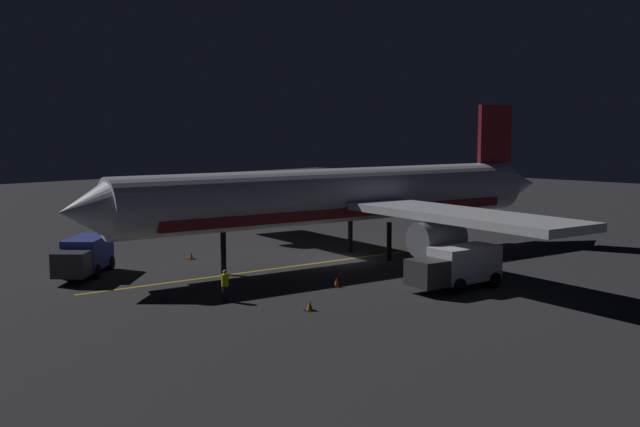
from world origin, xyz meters
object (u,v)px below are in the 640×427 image
ground_crew_worker (225,285)px  traffic_cone_under_wing (191,256)px  baggage_truck (85,257)px  traffic_cone_near_right (310,306)px  traffic_cone_near_left (337,283)px  catering_truck (457,267)px  airliner (347,197)px

ground_crew_worker → traffic_cone_under_wing: bearing=-28.4°
baggage_truck → traffic_cone_near_right: 16.96m
baggage_truck → traffic_cone_near_right: size_ratio=10.45×
ground_crew_worker → traffic_cone_near_right: bearing=-159.6°
traffic_cone_near_right → traffic_cone_near_left: bearing=-60.7°
ground_crew_worker → traffic_cone_near_left: ground_crew_worker is taller
baggage_truck → catering_truck: catering_truck is taller
baggage_truck → traffic_cone_near_right: bearing=-167.9°
traffic_cone_near_left → airliner: bearing=-51.6°
ground_crew_worker → baggage_truck: bearing=8.6°
airliner → traffic_cone_under_wing: bearing=44.3°
airliner → traffic_cone_near_right: (-8.74, 12.54, -4.19)m
airliner → ground_crew_worker: 15.27m
airliner → traffic_cone_under_wing: 11.91m
traffic_cone_near_left → traffic_cone_near_right: 5.91m
baggage_truck → traffic_cone_under_wing: 8.36m
baggage_truck → ground_crew_worker: baggage_truck is taller
airliner → traffic_cone_near_right: size_ratio=72.79×
airliner → traffic_cone_under_wing: size_ratio=72.79×
traffic_cone_near_right → traffic_cone_under_wing: bearing=-15.9°
catering_truck → ground_crew_worker: size_ratio=3.58×
baggage_truck → ground_crew_worker: (-11.86, -1.79, -0.36)m
traffic_cone_near_left → catering_truck: bearing=-140.1°
traffic_cone_near_left → traffic_cone_under_wing: (13.84, 0.40, 0.00)m
traffic_cone_near_right → traffic_cone_under_wing: size_ratio=1.00×
catering_truck → ground_crew_worker: bearing=57.8°
catering_truck → traffic_cone_under_wing: 19.88m
ground_crew_worker → traffic_cone_near_right: 5.06m
ground_crew_worker → catering_truck: bearing=-122.2°
airliner → catering_truck: bearing=165.7°
baggage_truck → traffic_cone_under_wing: (0.17, -8.30, -0.99)m
airliner → catering_truck: (-11.25, 2.86, -3.18)m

